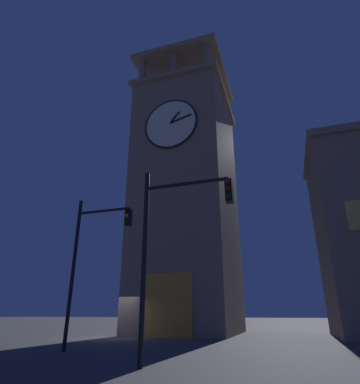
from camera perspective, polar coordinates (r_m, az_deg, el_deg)
The scene contains 4 objects.
ground_plane at distance 22.44m, azimuth -12.07°, elevation -24.18°, with size 200.00×200.00×0.00m, color #424247.
clocktower at distance 27.74m, azimuth 1.41°, elevation -1.31°, with size 7.92×9.60×26.80m.
traffic_signal_near at distance 14.72m, azimuth -15.74°, elevation -9.84°, with size 2.74×0.41×6.42m.
traffic_signal_far at distance 10.12m, azimuth -1.61°, elevation -7.08°, with size 2.99×0.41×6.00m.
Camera 1 is at (-11.00, 19.50, 1.46)m, focal length 29.82 mm.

